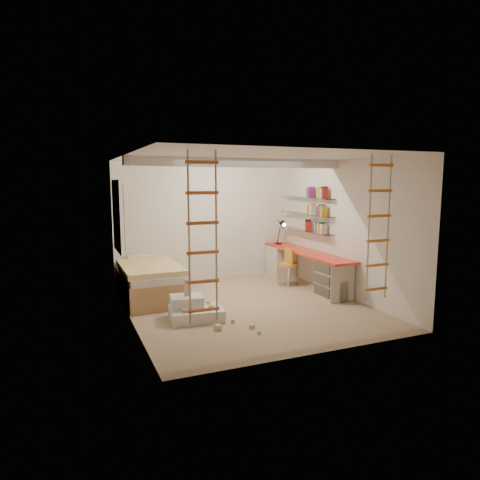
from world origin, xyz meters
name	(u,v)px	position (x,y,z in m)	size (l,w,h in m)	color
floor	(247,306)	(0.00, 0.00, 0.00)	(4.50, 4.50, 0.00)	tan
ceiling_beam	(240,163)	(0.00, 0.30, 2.52)	(4.00, 0.18, 0.16)	white
window_frame	(118,216)	(-1.97, 1.50, 1.55)	(0.06, 1.15, 1.35)	white
window_blind	(120,216)	(-1.93, 1.50, 1.55)	(0.02, 1.00, 1.20)	#4C2D1E
rope_ladder_left	(203,238)	(-1.35, -1.75, 1.52)	(0.41, 0.04, 2.13)	#D15B23
rope_ladder_right	(379,228)	(1.35, -1.75, 1.52)	(0.41, 0.04, 2.13)	orange
waste_bin	(340,291)	(1.75, -0.33, 0.19)	(0.31, 0.31, 0.38)	white
desk	(305,267)	(1.72, 0.86, 0.40)	(0.56, 2.80, 0.75)	red
shelves	(306,214)	(1.87, 1.13, 1.50)	(0.25, 1.80, 0.71)	white
bed	(149,281)	(-1.48, 1.23, 0.33)	(1.02, 2.00, 0.69)	#AD7F51
task_lamp	(282,228)	(1.67, 1.82, 1.14)	(0.14, 0.36, 0.57)	black
swivel_chair	(289,272)	(1.40, 1.00, 0.29)	(0.47, 0.47, 0.80)	orange
play_platform	(194,310)	(-1.06, -0.29, 0.14)	(0.90, 0.74, 0.37)	silver
toy_blocks	(211,307)	(-0.86, -0.58, 0.25)	(0.95, 1.20, 0.64)	#CCB284
books	(306,209)	(1.87, 1.13, 1.62)	(0.14, 0.70, 0.92)	white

